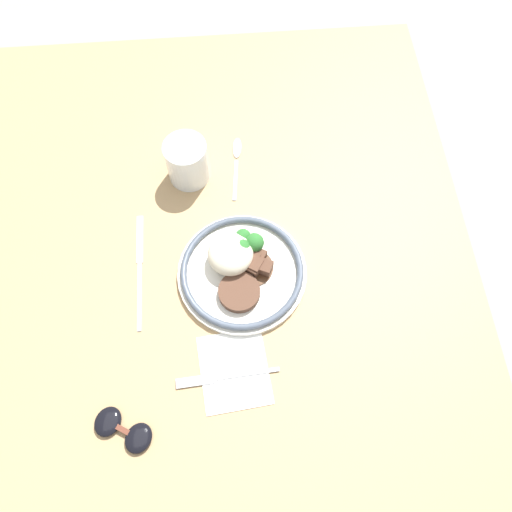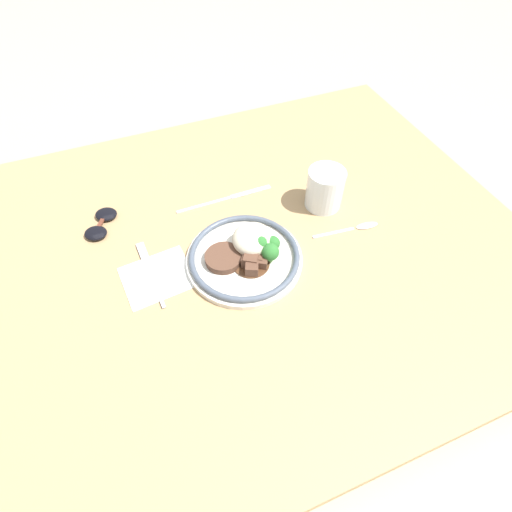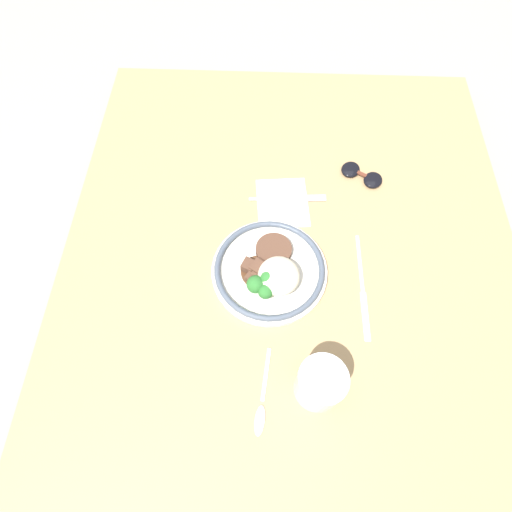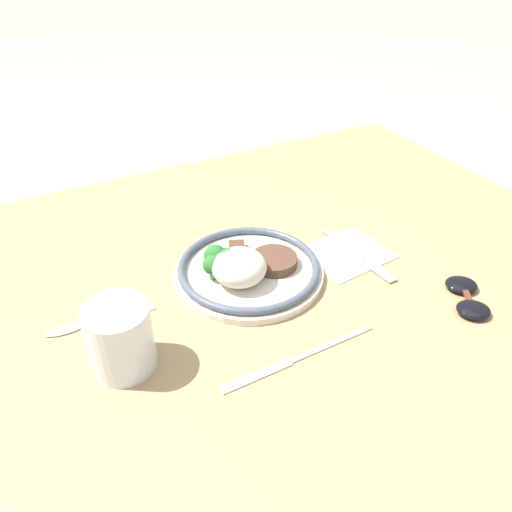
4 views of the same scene
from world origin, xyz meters
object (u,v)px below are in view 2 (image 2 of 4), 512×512
at_px(plate, 248,253).
at_px(spoon, 359,227).
at_px(sunglasses, 101,224).
at_px(juice_glass, 325,190).
at_px(fork, 149,267).
at_px(knife, 228,198).

xyz_separation_m(plate, spoon, (0.26, -0.01, -0.02)).
bearing_deg(sunglasses, juice_glass, 16.64).
distance_m(plate, spoon, 0.26).
bearing_deg(fork, spoon, -101.31).
relative_size(fork, sunglasses, 1.59).
relative_size(juice_glass, sunglasses, 0.84).
relative_size(knife, spoon, 1.51).
bearing_deg(plate, spoon, -1.98).
distance_m(fork, knife, 0.25).
height_order(spoon, sunglasses, sunglasses).
xyz_separation_m(plate, sunglasses, (-0.26, 0.21, -0.01)).
relative_size(spoon, sunglasses, 1.38).
relative_size(plate, sunglasses, 2.14).
xyz_separation_m(juice_glass, spoon, (0.04, -0.10, -0.04)).
bearing_deg(sunglasses, knife, 26.40).
height_order(fork, sunglasses, sunglasses).
distance_m(knife, spoon, 0.30).
bearing_deg(spoon, knife, 146.24).
height_order(juice_glass, fork, juice_glass).
distance_m(plate, knife, 0.19).
bearing_deg(knife, juice_glass, -27.33).
relative_size(juice_glass, fork, 0.53).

